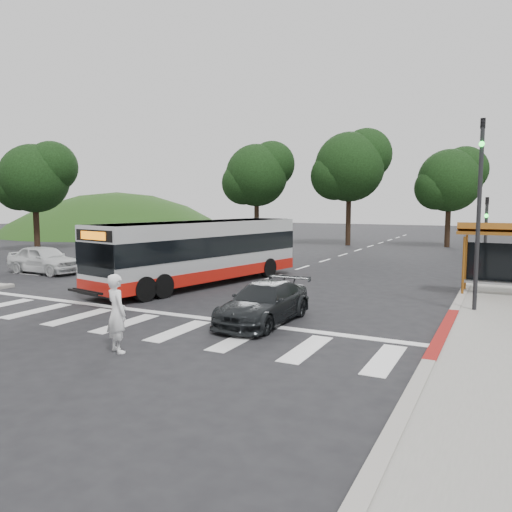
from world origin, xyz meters
The scene contains 15 objects.
ground centered at (0.00, 0.00, 0.00)m, with size 140.00×140.00×0.00m, color black.
curb_east centered at (9.00, 8.00, 0.07)m, with size 0.30×40.00×0.15m, color #9E9991.
curb_east_red centered at (9.00, -2.00, 0.08)m, with size 0.32×6.00×0.15m, color maroon.
hillside_nw centered at (-32.00, 30.00, 0.00)m, with size 44.00×44.00×10.00m, color #264014.
crosswalk_ladder centered at (0.00, -5.00, 0.01)m, with size 18.00×2.60×0.01m, color silver.
traffic_signal_ne_tall centered at (9.60, 1.49, 3.88)m, with size 0.18×0.37×6.50m.
traffic_signal_ne_short centered at (9.60, 8.49, 2.48)m, with size 0.18×0.37×4.00m.
tree_north_a centered at (-1.92, 26.07, 6.92)m, with size 6.60×6.15×10.17m.
tree_north_b centered at (6.07, 28.06, 5.66)m, with size 5.72×5.33×8.43m.
tree_north_c centered at (-9.92, 24.06, 6.29)m, with size 6.16×5.74×9.30m.
tree_west_a centered at (-21.93, 10.06, 5.66)m, with size 5.72×5.33×8.43m.
transit_bus centered at (-1.97, 2.39, 1.45)m, with size 2.43×11.21×2.90m, color silver, non-canonical shape.
pedestrian centered at (1.84, -7.38, 0.99)m, with size 0.72×0.48×1.99m, color white.
dark_sedan centered at (3.78, -2.93, 0.63)m, with size 1.76×4.32×1.25m, color black.
west_car_white centered at (-11.42, 1.68, 0.75)m, with size 1.77×4.39×1.50m, color silver.
Camera 1 is at (10.46, -16.74, 3.75)m, focal length 35.00 mm.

